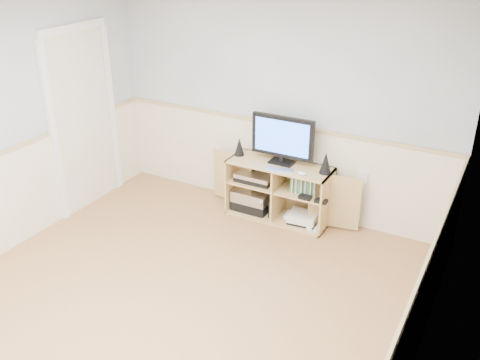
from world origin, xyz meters
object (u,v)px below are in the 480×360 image
at_px(media_cabinet, 281,189).
at_px(monitor, 283,138).
at_px(game_consoles, 302,218).
at_px(keyboard, 280,170).

distance_m(media_cabinet, monitor, 0.61).
xyz_separation_m(media_cabinet, game_consoles, (0.30, -0.07, -0.26)).
height_order(monitor, game_consoles, monitor).
distance_m(media_cabinet, keyboard, 0.38).
relative_size(monitor, game_consoles, 1.56).
bearing_deg(game_consoles, keyboard, -151.20).
xyz_separation_m(monitor, keyboard, (0.07, -0.19, -0.28)).
xyz_separation_m(media_cabinet, monitor, (0.00, -0.00, 0.61)).
relative_size(media_cabinet, keyboard, 6.62).
height_order(keyboard, game_consoles, keyboard).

